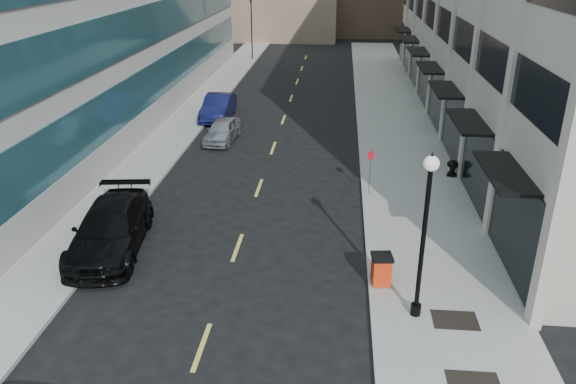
% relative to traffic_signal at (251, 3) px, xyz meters
% --- Properties ---
extents(sidewalk_right, '(5.00, 80.00, 0.15)m').
position_rel_traffic_signal_xyz_m(sidewalk_right, '(13.00, -28.00, -5.64)').
color(sidewalk_right, gray).
rests_on(sidewalk_right, ground).
extents(sidewalk_left, '(3.00, 80.00, 0.15)m').
position_rel_traffic_signal_xyz_m(sidewalk_left, '(-1.00, -28.00, -5.64)').
color(sidewalk_left, gray).
rests_on(sidewalk_left, ground).
extents(grate_mid, '(1.40, 1.00, 0.01)m').
position_rel_traffic_signal_xyz_m(grate_mid, '(13.10, -47.00, -5.56)').
color(grate_mid, black).
rests_on(grate_mid, sidewalk_right).
extents(grate_far, '(1.40, 1.00, 0.01)m').
position_rel_traffic_signal_xyz_m(grate_far, '(13.10, -44.20, -5.56)').
color(grate_far, black).
rests_on(grate_far, sidewalk_right).
extents(road_centerline, '(0.15, 68.20, 0.01)m').
position_rel_traffic_signal_xyz_m(road_centerline, '(5.50, -31.00, -5.71)').
color(road_centerline, '#D8CC4C').
rests_on(road_centerline, ground).
extents(traffic_signal, '(0.66, 0.66, 6.98)m').
position_rel_traffic_signal_xyz_m(traffic_signal, '(0.00, 0.00, 0.00)').
color(traffic_signal, black).
rests_on(traffic_signal, ground).
extents(car_black_pickup, '(3.26, 6.37, 1.77)m').
position_rel_traffic_signal_xyz_m(car_black_pickup, '(0.70, -40.56, -4.83)').
color(car_black_pickup, black).
rests_on(car_black_pickup, ground).
extents(car_silver_sedan, '(1.94, 4.11, 1.36)m').
position_rel_traffic_signal_xyz_m(car_silver_sedan, '(2.30, -27.00, -5.04)').
color(car_silver_sedan, '#9C9FA5').
rests_on(car_silver_sedan, ground).
extents(car_blue_sedan, '(1.74, 4.95, 1.63)m').
position_rel_traffic_signal_xyz_m(car_blue_sedan, '(1.05, -22.18, -4.90)').
color(car_blue_sedan, '#121545').
rests_on(car_blue_sedan, ground).
extents(trash_bin, '(0.77, 0.82, 1.13)m').
position_rel_traffic_signal_xyz_m(trash_bin, '(10.90, -42.34, -4.96)').
color(trash_bin, red).
rests_on(trash_bin, sidewalk_right).
extents(lamppost, '(0.45, 0.45, 5.43)m').
position_rel_traffic_signal_xyz_m(lamppost, '(11.90, -44.00, -2.38)').
color(lamppost, black).
rests_on(lamppost, sidewalk_right).
extents(sign_post, '(0.26, 0.07, 2.25)m').
position_rel_traffic_signal_xyz_m(sign_post, '(10.80, -34.57, -4.11)').
color(sign_post, slate).
rests_on(sign_post, sidewalk_right).
extents(urn_planter, '(0.59, 0.59, 0.82)m').
position_rel_traffic_signal_xyz_m(urn_planter, '(15.10, -31.86, -5.07)').
color(urn_planter, black).
rests_on(urn_planter, sidewalk_right).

